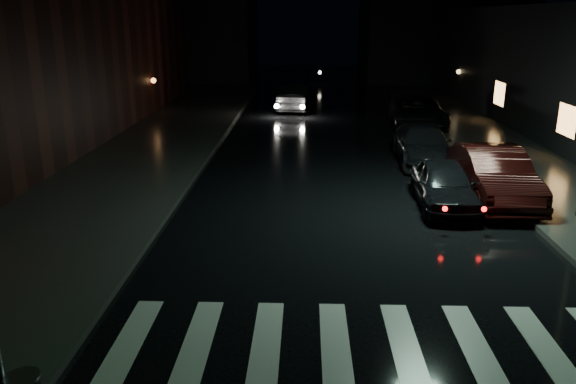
# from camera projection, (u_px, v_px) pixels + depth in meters

# --- Properties ---
(ground) EXTENTS (120.00, 120.00, 0.00)m
(ground) POSITION_uv_depth(u_px,v_px,m) (191.00, 362.00, 9.25)
(ground) COLOR black
(ground) RESTS_ON ground
(sidewalk_left) EXTENTS (6.00, 44.00, 0.15)m
(sidewalk_left) POSITION_uv_depth(u_px,v_px,m) (137.00, 155.00, 22.73)
(sidewalk_left) COLOR #282826
(sidewalk_left) RESTS_ON ground
(sidewalk_right) EXTENTS (4.00, 44.00, 0.15)m
(sidewalk_right) POSITION_uv_depth(u_px,v_px,m) (510.00, 158.00, 22.28)
(sidewalk_right) COLOR #282826
(sidewalk_right) RESTS_ON ground
(building_far_left) EXTENTS (14.00, 10.00, 8.00)m
(building_far_left) POSITION_uv_depth(u_px,v_px,m) (177.00, 34.00, 51.29)
(building_far_left) COLOR black
(building_far_left) RESTS_ON ground
(building_far_right) EXTENTS (14.00, 10.00, 7.00)m
(building_far_right) POSITION_uv_depth(u_px,v_px,m) (441.00, 40.00, 50.71)
(building_far_right) COLOR black
(building_far_right) RESTS_ON ground
(crosswalk) EXTENTS (9.00, 3.00, 0.01)m
(crosswalk) POSITION_uv_depth(u_px,v_px,m) (370.00, 347.00, 9.63)
(crosswalk) COLOR beige
(crosswalk) RESTS_ON ground
(signal_pole_corner) EXTENTS (0.68, 0.61, 4.20)m
(signal_pole_corner) POSITION_uv_depth(u_px,v_px,m) (4.00, 323.00, 7.46)
(signal_pole_corner) COLOR slate
(signal_pole_corner) RESTS_ON ground
(parked_car_a) EXTENTS (1.77, 4.06, 1.36)m
(parked_car_a) POSITION_uv_depth(u_px,v_px,m) (444.00, 185.00, 16.63)
(parked_car_a) COLOR black
(parked_car_a) RESTS_ON ground
(parked_car_b) EXTENTS (1.78, 5.01, 1.65)m
(parked_car_b) POSITION_uv_depth(u_px,v_px,m) (493.00, 175.00, 17.15)
(parked_car_b) COLOR black
(parked_car_b) RESTS_ON ground
(parked_car_c) EXTENTS (2.16, 4.98, 1.43)m
(parked_car_c) POSITION_uv_depth(u_px,v_px,m) (423.00, 144.00, 21.78)
(parked_car_c) COLOR black
(parked_car_c) RESTS_ON ground
(parked_car_d) EXTENTS (3.12, 5.93, 1.59)m
(parked_car_d) POSITION_uv_depth(u_px,v_px,m) (418.00, 112.00, 28.63)
(parked_car_d) COLOR black
(parked_car_d) RESTS_ON ground
(oncoming_car) EXTENTS (2.29, 5.04, 1.60)m
(oncoming_car) POSITION_uv_depth(u_px,v_px,m) (297.00, 97.00, 34.02)
(oncoming_car) COLOR black
(oncoming_car) RESTS_ON ground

